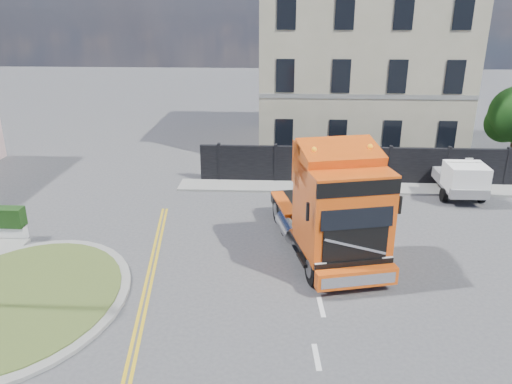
{
  "coord_description": "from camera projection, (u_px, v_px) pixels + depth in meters",
  "views": [
    {
      "loc": [
        1.33,
        -16.34,
        8.97
      ],
      "look_at": [
        0.31,
        2.63,
        1.8
      ],
      "focal_mm": 35.0,
      "sensor_mm": 36.0,
      "label": 1
    }
  ],
  "objects": [
    {
      "name": "flatbed_pickup",
      "position": [
        461.0,
        178.0,
        24.3
      ],
      "size": [
        2.02,
        4.52,
        1.88
      ],
      "rotation": [
        0.0,
        0.0,
        0.01
      ],
      "color": "gray",
      "rests_on": "ground"
    },
    {
      "name": "georgian_building",
      "position": [
        357.0,
        58.0,
        31.58
      ],
      "size": [
        12.3,
        10.3,
        12.8
      ],
      "color": "#C2B79A",
      "rests_on": "ground"
    },
    {
      "name": "truck",
      "position": [
        334.0,
        210.0,
        18.06
      ],
      "size": [
        4.36,
        7.79,
        4.41
      ],
      "rotation": [
        0.0,
        0.0,
        0.23
      ],
      "color": "black",
      "rests_on": "ground"
    },
    {
      "name": "hoarding_fence",
      "position": [
        381.0,
        166.0,
        26.23
      ],
      "size": [
        18.8,
        0.25,
        2.0
      ],
      "color": "black",
      "rests_on": "ground"
    },
    {
      "name": "pavement_far",
      "position": [
        372.0,
        188.0,
        25.74
      ],
      "size": [
        20.0,
        1.6,
        0.12
      ],
      "primitive_type": "cube",
      "color": "gray",
      "rests_on": "ground"
    },
    {
      "name": "traffic_island",
      "position": [
        20.0,
        299.0,
        16.02
      ],
      "size": [
        6.8,
        6.8,
        0.17
      ],
      "color": "gray",
      "rests_on": "ground"
    },
    {
      "name": "ground",
      "position": [
        244.0,
        262.0,
        18.5
      ],
      "size": [
        120.0,
        120.0,
        0.0
      ],
      "primitive_type": "plane",
      "color": "#424244",
      "rests_on": "ground"
    }
  ]
}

